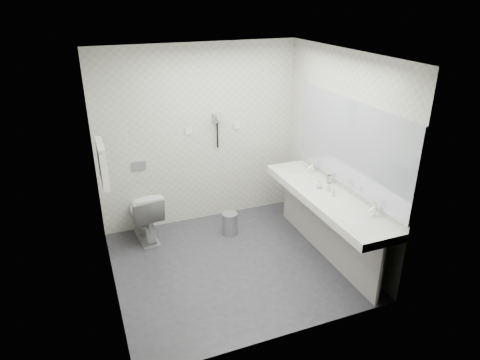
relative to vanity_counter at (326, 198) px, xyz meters
name	(u,v)px	position (x,y,z in m)	size (l,w,h in m)	color
floor	(233,264)	(-1.12, 0.20, -0.80)	(2.80, 2.80, 0.00)	#2D2C32
ceiling	(232,55)	(-1.12, 0.20, 1.70)	(2.80, 2.80, 0.00)	silver
wall_back	(199,137)	(-1.12, 1.50, 0.45)	(2.80, 2.80, 0.00)	beige
wall_front	(286,225)	(-1.12, -1.10, 0.45)	(2.80, 2.80, 0.00)	beige
wall_left	(102,190)	(-2.52, 0.20, 0.45)	(2.60, 2.60, 0.00)	beige
wall_right	(339,155)	(0.27, 0.20, 0.45)	(2.60, 2.60, 0.00)	beige
vanity_counter	(326,198)	(0.00, 0.00, 0.00)	(0.55, 2.20, 0.10)	silver
vanity_panel	(325,228)	(0.02, 0.00, -0.42)	(0.03, 2.15, 0.75)	gray
vanity_post_near	(380,274)	(0.05, -1.04, -0.42)	(0.06, 0.06, 0.75)	silver
vanity_post_far	(288,194)	(0.05, 1.04, -0.42)	(0.06, 0.06, 0.75)	silver
mirror	(349,144)	(0.26, 0.00, 0.65)	(0.02, 2.20, 1.05)	#B2BCC6
basin_near	(358,220)	(0.00, -0.65, 0.04)	(0.40, 0.31, 0.05)	silver
basin_far	(300,175)	(0.00, 0.65, 0.04)	(0.40, 0.31, 0.05)	silver
faucet_near	(374,209)	(0.19, -0.65, 0.12)	(0.04, 0.04, 0.15)	silver
faucet_far	(313,167)	(0.19, 0.65, 0.12)	(0.04, 0.04, 0.15)	silver
soap_bottle_a	(328,187)	(0.07, 0.07, 0.10)	(0.04, 0.04, 0.09)	white
soap_bottle_b	(319,184)	(0.01, 0.19, 0.10)	(0.08, 0.08, 0.10)	white
soap_bottle_c	(334,192)	(0.05, -0.08, 0.11)	(0.04, 0.04, 0.11)	white
glass_left	(329,179)	(0.21, 0.27, 0.10)	(0.06, 0.06, 0.10)	silver
toilet	(144,214)	(-2.01, 1.22, -0.44)	(0.40, 0.71, 0.72)	silver
flush_plate	(139,166)	(-1.98, 1.49, 0.15)	(0.18, 0.02, 0.12)	#B2B5BA
pedal_bin	(230,224)	(-0.91, 0.90, -0.65)	(0.21, 0.21, 0.30)	#B2B5BA
bin_lid	(230,214)	(-0.91, 0.90, -0.49)	(0.21, 0.21, 0.01)	#B2B5BA
towel_rail	(99,145)	(-2.47, 0.75, 0.75)	(0.02, 0.02, 0.62)	silver
towel_near	(104,168)	(-2.46, 0.61, 0.53)	(0.07, 0.24, 0.48)	white
towel_far	(101,159)	(-2.46, 0.89, 0.53)	(0.07, 0.24, 0.48)	white
dryer_cradle	(217,118)	(-0.88, 1.47, 0.70)	(0.10, 0.04, 0.14)	#95969B
dryer_barrel	(218,117)	(-0.88, 1.40, 0.73)	(0.08, 0.08, 0.14)	#95969B
dryer_cord	(217,136)	(-0.88, 1.46, 0.45)	(0.02, 0.02, 0.35)	black
switch_plate_a	(188,131)	(-1.27, 1.49, 0.55)	(0.09, 0.02, 0.09)	silver
switch_plate_b	(237,126)	(-0.57, 1.49, 0.55)	(0.09, 0.02, 0.09)	silver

